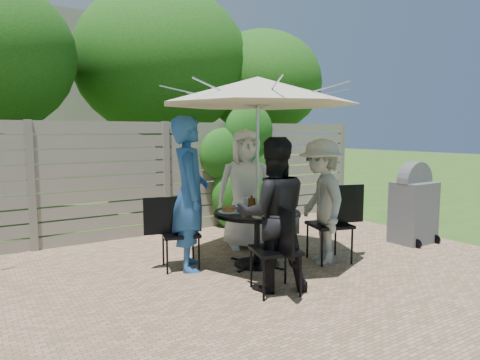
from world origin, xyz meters
TOP-DOWN VIEW (x-y plane):
  - backyard_envelope at (0.09, 10.29)m, footprint 60.00×60.00m
  - patio_table at (0.27, 0.80)m, footprint 1.40×1.40m
  - umbrella at (0.27, 0.80)m, footprint 3.17×3.17m
  - chair_back at (0.66, 1.68)m, footprint 0.52×0.64m
  - person_back at (0.61, 1.56)m, footprint 0.99×0.84m
  - chair_left at (-0.61, 1.18)m, footprint 0.69×0.54m
  - person_left at (-0.49, 1.13)m, footprint 0.68×0.80m
  - chair_front at (-0.11, -0.09)m, footprint 0.56×0.73m
  - person_front at (-0.06, 0.03)m, footprint 0.97×0.88m
  - chair_right at (1.16, 0.41)m, footprint 0.76×0.59m
  - person_right at (1.04, 0.46)m, footprint 0.95×1.18m
  - plate_back at (0.42, 1.13)m, footprint 0.26×0.26m
  - plate_left at (-0.06, 0.94)m, footprint 0.26×0.26m
  - plate_front at (0.13, 0.46)m, footprint 0.26×0.26m
  - plate_right at (0.61, 0.65)m, footprint 0.26×0.26m
  - glass_back at (0.28, 1.07)m, footprint 0.07×0.07m
  - glass_left at (-0.01, 0.80)m, footprint 0.07×0.07m
  - glass_front at (0.27, 0.52)m, footprint 0.07×0.07m
  - glass_right at (0.55, 0.79)m, footprint 0.07×0.07m
  - syrup_jug at (0.24, 0.86)m, footprint 0.09×0.09m
  - coffee_cup at (0.45, 0.96)m, footprint 0.08×0.08m
  - bbq_grill at (2.88, 0.42)m, footprint 0.62×0.47m

SIDE VIEW (x-z plane):
  - chair_back at x=0.66m, z-range -0.17..0.67m
  - chair_left at x=-0.61m, z-range -0.18..0.73m
  - chair_front at x=-0.11m, z-range -0.19..0.76m
  - chair_right at x=1.16m, z-range -0.20..0.80m
  - patio_table at x=0.27m, z-range 0.14..0.83m
  - bbq_grill at x=2.88m, z-range -0.06..1.19m
  - plate_back at x=0.42m, z-range 0.69..0.75m
  - plate_left at x=-0.06m, z-range 0.69..0.75m
  - plate_front at x=0.13m, z-range 0.69..0.75m
  - plate_right at x=0.61m, z-range 0.69..0.75m
  - coffee_cup at x=0.45m, z-range 0.70..0.82m
  - glass_back at x=0.28m, z-range 0.70..0.84m
  - glass_left at x=-0.01m, z-range 0.70..0.84m
  - glass_front at x=0.27m, z-range 0.70..0.84m
  - glass_right at x=0.55m, z-range 0.70..0.84m
  - syrup_jug at x=0.24m, z-range 0.70..0.86m
  - person_right at x=1.04m, z-range 0.00..1.60m
  - person_front at x=-0.06m, z-range 0.00..1.63m
  - person_back at x=0.61m, z-range 0.00..1.72m
  - person_left at x=-0.49m, z-range 0.00..1.87m
  - umbrella at x=0.27m, z-range 1.00..3.34m
  - backyard_envelope at x=0.09m, z-range 0.11..5.11m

